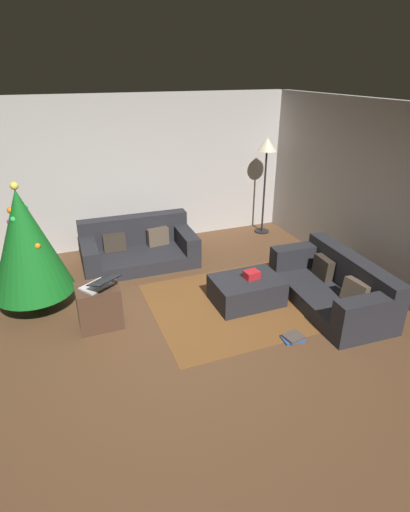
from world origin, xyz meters
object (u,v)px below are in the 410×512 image
tv_remote (248,278)px  book_stack (293,338)px  ottoman (247,290)px  christmas_tree (26,243)px  couch_left (138,247)px  couch_right (335,286)px  side_table (99,306)px  laptop (99,284)px  gift_box (252,275)px  corner_lamp (267,152)px

tv_remote → book_stack: 1.06m
ottoman → christmas_tree: 2.95m
couch_left → couch_right: couch_left is taller
side_table → tv_remote: bearing=-5.4°
laptop → couch_left: bearing=63.8°
gift_box → tv_remote: size_ratio=1.22×
ottoman → side_table: (-1.97, 0.19, 0.09)m
corner_lamp → ottoman: bearing=-123.4°
side_table → couch_right: bearing=-12.1°
ottoman → laptop: laptop is taller
book_stack → tv_remote: bearing=97.1°
couch_right → tv_remote: bearing=69.8°
ottoman → corner_lamp: size_ratio=0.51×
couch_right → tv_remote: size_ratio=11.78×
laptop → ottoman: bearing=-4.1°
ottoman → tv_remote: size_ratio=5.81×
laptop → book_stack: (2.07, -1.13, -0.58)m
couch_right → corner_lamp: corner_lamp is taller
couch_right → ottoman: (-1.11, 0.47, -0.08)m
ottoman → christmas_tree: (-2.70, 0.90, 0.78)m
couch_left → laptop: (-0.83, -1.69, 0.35)m
couch_left → book_stack: size_ratio=6.88×
couch_right → ottoman: couch_right is taller
couch_left → couch_right: bearing=135.4°
couch_right → tv_remote: couch_right is taller
ottoman → gift_box: 0.24m
ottoman → tv_remote: 0.19m
couch_left → gift_box: bearing=123.9°
christmas_tree → ottoman: bearing=-18.4°
laptop → gift_box: bearing=-4.1°
christmas_tree → corner_lamp: bearing=17.9°
book_stack → corner_lamp: corner_lamp is taller
couch_right → gift_box: (-1.05, 0.47, 0.15)m
couch_right → book_stack: (-0.97, -0.52, -0.24)m
tv_remote → side_table: (-1.98, 0.19, -0.10)m
couch_right → couch_left: bearing=47.0°
christmas_tree → side_table: 1.23m
gift_box → laptop: laptop is taller
ottoman → gift_box: bearing=-3.0°
ottoman → christmas_tree: christmas_tree is taller
tv_remote → laptop: bearing=158.3°
couch_right → gift_box: couch_right is taller
couch_left → ottoman: (1.10, -1.83, -0.08)m
gift_box → corner_lamp: corner_lamp is taller
couch_left → side_table: (-0.87, -1.64, 0.01)m
tv_remote → side_table: bearing=156.9°
couch_right → tv_remote: 1.20m
tv_remote → laptop: size_ratio=0.30×
ottoman → side_table: bearing=174.5°
gift_box → christmas_tree: bearing=161.9°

